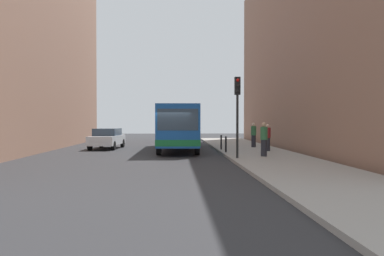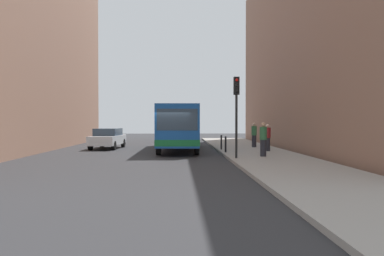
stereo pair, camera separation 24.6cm
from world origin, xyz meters
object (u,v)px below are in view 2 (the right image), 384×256
Objects in this scene: bollard_mid at (221,142)px; pedestrian_near_signal at (263,139)px; pedestrian_far_sidewalk at (254,135)px; bus at (179,125)px; car_behind_bus at (182,133)px; pedestrian_mid_sidewalk at (268,138)px; car_beside_bus at (108,138)px; traffic_light at (236,102)px; bollard_near at (226,144)px.

bollard_mid is 5.34m from pedestrian_near_signal.
pedestrian_far_sidewalk is at bearing 44.78° from pedestrian_near_signal.
bus is 6.14× the size of pedestrian_near_signal.
pedestrian_mid_sidewalk is (5.15, -14.40, 0.21)m from car_behind_bus.
car_beside_bus reaches higher than bollard_mid.
bollard_mid is at bearing 90.97° from traffic_light.
pedestrian_near_signal is at bearing -94.37° from pedestrian_far_sidewalk.
bus is at bearing 151.18° from bollard_mid.
car_beside_bus is 11.66m from pedestrian_mid_sidewalk.
pedestrian_mid_sidewalk is (10.71, -4.59, 0.21)m from car_beside_bus.
car_behind_bus is (0.38, 11.35, -0.94)m from bus.
pedestrian_far_sidewalk is (2.49, 8.03, -1.99)m from traffic_light.
pedestrian_near_signal reaches higher than pedestrian_mid_sidewalk.
bollard_mid is (0.00, 2.31, 0.00)m from bollard_near.
bus is at bearing -68.02° from pedestrian_mid_sidewalk.
bollard_near is at bearing 101.44° from car_behind_bus.
car_beside_bus is (-5.18, 1.54, -0.94)m from bus.
pedestrian_mid_sidewalk reaches higher than car_beside_bus.
pedestrian_mid_sidewalk is (1.06, 3.56, -0.07)m from pedestrian_near_signal.
car_behind_bus is at bearing -115.29° from car_beside_bus.
pedestrian_near_signal is (1.66, -2.75, 0.43)m from bollard_near.
bus is 6.57× the size of pedestrian_mid_sidewalk.
bollard_mid is at bearing 70.35° from pedestrian_near_signal.
pedestrian_mid_sidewalk is at bearing 152.02° from bus.
pedestrian_mid_sidewalk is at bearing 59.36° from traffic_light.
car_behind_bus is 2.57× the size of pedestrian_far_sidewalk.
pedestrian_near_signal is (1.56, 0.87, -1.95)m from traffic_light.
car_behind_bus is 15.41m from bollard_near.
car_behind_bus reaches higher than bollard_near.
pedestrian_mid_sidewalk is (2.72, -1.50, 0.36)m from bollard_mid.
bus reaches higher than bollard_mid.
bollard_near is at bearing 83.35° from pedestrian_near_signal.
bollard_mid is at bearing -137.88° from pedestrian_far_sidewalk.
bus is 11.64× the size of bollard_mid.
bus is 8.01m from pedestrian_near_signal.
bus reaches higher than car_behind_bus.
traffic_light reaches higher than bollard_mid.
traffic_light is at bearing 171.20° from pedestrian_near_signal.
bus is 6.36m from pedestrian_mid_sidewalk.
bollard_mid is (2.43, -12.90, -0.16)m from car_behind_bus.
traffic_light reaches higher than pedestrian_near_signal.
car_beside_bus is 2.60× the size of pedestrian_far_sidewalk.
bollard_near is 2.86m from pedestrian_mid_sidewalk.
traffic_light is 5.53m from pedestrian_mid_sidewalk.
car_beside_bus is at bearing 62.82° from car_behind_bus.
pedestrian_far_sidewalk is at bearing 117.31° from car_behind_bus.
pedestrian_far_sidewalk is (0.93, 7.16, -0.04)m from pedestrian_near_signal.
bollard_mid is (-0.10, 5.93, -2.38)m from traffic_light.
bus is 6.36× the size of pedestrian_far_sidewalk.
car_behind_bus is at bearing 117.96° from pedestrian_far_sidewalk.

